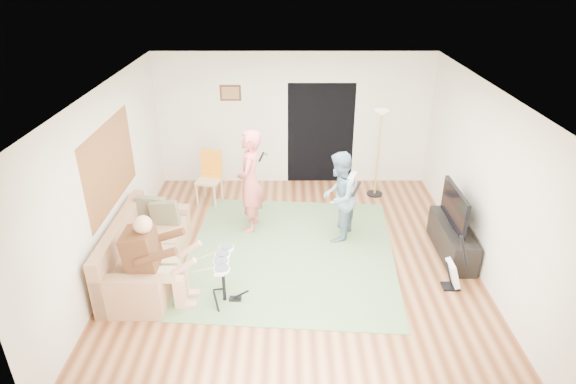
{
  "coord_description": "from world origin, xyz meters",
  "views": [
    {
      "loc": [
        -0.12,
        -6.34,
        4.31
      ],
      "look_at": [
        -0.12,
        0.3,
        1.05
      ],
      "focal_mm": 30.0,
      "sensor_mm": 36.0,
      "label": 1
    }
  ],
  "objects_px": {
    "singer": "(250,182)",
    "guitarist": "(339,197)",
    "drum_kit": "(224,281)",
    "guitar_spare": "(453,273)",
    "dining_chair": "(210,184)",
    "television": "(455,206)",
    "torchiere_lamp": "(379,138)",
    "sofa": "(142,257)",
    "tv_cabinet": "(452,240)"
  },
  "relations": [
    {
      "from": "guitar_spare",
      "to": "guitarist",
      "type": "bearing_deg",
      "value": 137.88
    },
    {
      "from": "torchiere_lamp",
      "to": "dining_chair",
      "type": "distance_m",
      "value": 3.38
    },
    {
      "from": "sofa",
      "to": "dining_chair",
      "type": "distance_m",
      "value": 2.47
    },
    {
      "from": "guitar_spare",
      "to": "torchiere_lamp",
      "type": "bearing_deg",
      "value": 101.5
    },
    {
      "from": "guitarist",
      "to": "singer",
      "type": "bearing_deg",
      "value": -82.05
    },
    {
      "from": "guitarist",
      "to": "dining_chair",
      "type": "relative_size",
      "value": 1.54
    },
    {
      "from": "television",
      "to": "singer",
      "type": "bearing_deg",
      "value": 166.05
    },
    {
      "from": "torchiere_lamp",
      "to": "drum_kit",
      "type": "bearing_deg",
      "value": -128.31
    },
    {
      "from": "tv_cabinet",
      "to": "television",
      "type": "bearing_deg",
      "value": 180.0
    },
    {
      "from": "drum_kit",
      "to": "singer",
      "type": "distance_m",
      "value": 2.09
    },
    {
      "from": "dining_chair",
      "to": "sofa",
      "type": "bearing_deg",
      "value": -90.91
    },
    {
      "from": "dining_chair",
      "to": "television",
      "type": "bearing_deg",
      "value": -9.63
    },
    {
      "from": "dining_chair",
      "to": "television",
      "type": "height_order",
      "value": "television"
    },
    {
      "from": "guitarist",
      "to": "television",
      "type": "height_order",
      "value": "guitarist"
    },
    {
      "from": "singer",
      "to": "dining_chair",
      "type": "distance_m",
      "value": 1.47
    },
    {
      "from": "drum_kit",
      "to": "television",
      "type": "bearing_deg",
      "value": 19.06
    },
    {
      "from": "torchiere_lamp",
      "to": "guitarist",
      "type": "bearing_deg",
      "value": -119.03
    },
    {
      "from": "guitar_spare",
      "to": "television",
      "type": "xyz_separation_m",
      "value": [
        0.21,
        0.9,
        0.6
      ]
    },
    {
      "from": "guitarist",
      "to": "television",
      "type": "bearing_deg",
      "value": 94.42
    },
    {
      "from": "guitar_spare",
      "to": "dining_chair",
      "type": "height_order",
      "value": "dining_chair"
    },
    {
      "from": "sofa",
      "to": "singer",
      "type": "distance_m",
      "value": 2.13
    },
    {
      "from": "sofa",
      "to": "dining_chair",
      "type": "relative_size",
      "value": 2.16
    },
    {
      "from": "singer",
      "to": "guitarist",
      "type": "height_order",
      "value": "singer"
    },
    {
      "from": "drum_kit",
      "to": "sofa",
      "type": "bearing_deg",
      "value": 153.37
    },
    {
      "from": "guitarist",
      "to": "drum_kit",
      "type": "bearing_deg",
      "value": -25.63
    },
    {
      "from": "sofa",
      "to": "torchiere_lamp",
      "type": "distance_m",
      "value": 4.83
    },
    {
      "from": "television",
      "to": "dining_chair",
      "type": "bearing_deg",
      "value": 155.73
    },
    {
      "from": "sofa",
      "to": "guitar_spare",
      "type": "height_order",
      "value": "sofa"
    },
    {
      "from": "singer",
      "to": "guitar_spare",
      "type": "relative_size",
      "value": 2.07
    },
    {
      "from": "sofa",
      "to": "drum_kit",
      "type": "xyz_separation_m",
      "value": [
        1.3,
        -0.65,
        0.03
      ]
    },
    {
      "from": "guitarist",
      "to": "tv_cabinet",
      "type": "xyz_separation_m",
      "value": [
        1.79,
        -0.48,
        -0.52
      ]
    },
    {
      "from": "singer",
      "to": "guitar_spare",
      "type": "height_order",
      "value": "singer"
    },
    {
      "from": "sofa",
      "to": "television",
      "type": "relative_size",
      "value": 2.03
    },
    {
      "from": "torchiere_lamp",
      "to": "tv_cabinet",
      "type": "bearing_deg",
      "value": -67.7
    },
    {
      "from": "torchiere_lamp",
      "to": "sofa",
      "type": "bearing_deg",
      "value": -145.72
    },
    {
      "from": "drum_kit",
      "to": "tv_cabinet",
      "type": "distance_m",
      "value": 3.7
    },
    {
      "from": "sofa",
      "to": "drum_kit",
      "type": "height_order",
      "value": "sofa"
    },
    {
      "from": "drum_kit",
      "to": "guitar_spare",
      "type": "relative_size",
      "value": 0.84
    },
    {
      "from": "sofa",
      "to": "drum_kit",
      "type": "bearing_deg",
      "value": -26.63
    },
    {
      "from": "drum_kit",
      "to": "television",
      "type": "distance_m",
      "value": 3.69
    },
    {
      "from": "drum_kit",
      "to": "guitar_spare",
      "type": "bearing_deg",
      "value": 5.13
    },
    {
      "from": "sofa",
      "to": "tv_cabinet",
      "type": "relative_size",
      "value": 1.54
    },
    {
      "from": "singer",
      "to": "television",
      "type": "bearing_deg",
      "value": 83.16
    },
    {
      "from": "guitar_spare",
      "to": "television",
      "type": "relative_size",
      "value": 0.82
    },
    {
      "from": "drum_kit",
      "to": "television",
      "type": "xyz_separation_m",
      "value": [
        3.45,
        1.19,
        0.53
      ]
    },
    {
      "from": "singer",
      "to": "guitar_spare",
      "type": "xyz_separation_m",
      "value": [
        3.0,
        -1.7,
        -0.65
      ]
    },
    {
      "from": "tv_cabinet",
      "to": "drum_kit",
      "type": "bearing_deg",
      "value": -161.2
    },
    {
      "from": "drum_kit",
      "to": "dining_chair",
      "type": "bearing_deg",
      "value": 101.8
    },
    {
      "from": "singer",
      "to": "guitarist",
      "type": "relative_size",
      "value": 1.17
    },
    {
      "from": "guitar_spare",
      "to": "torchiere_lamp",
      "type": "relative_size",
      "value": 0.5
    }
  ]
}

